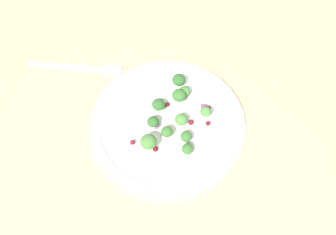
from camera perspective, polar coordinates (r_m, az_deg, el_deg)
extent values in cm
cube|color=tan|center=(70.90, -0.11, 0.73)|extent=(180.00, 180.00, 2.00)
cylinder|color=white|center=(67.90, 0.00, -0.89)|extent=(27.46, 27.46, 1.20)
torus|color=white|center=(67.37, 0.00, -0.64)|extent=(26.26, 26.26, 1.00)
cylinder|color=white|center=(67.29, 0.00, -0.60)|extent=(15.93, 15.93, 0.20)
cylinder|color=#9EC684|center=(66.73, 1.98, -0.71)|extent=(0.83, 0.83, 0.83)
ellipsoid|color=#4C843D|center=(65.87, 2.00, -0.28)|extent=(2.22, 2.22, 1.67)
cylinder|color=#ADD18E|center=(64.07, -2.90, -4.14)|extent=(1.04, 1.04, 1.04)
ellipsoid|color=#477A38|center=(62.96, -2.95, -3.64)|extent=(2.77, 2.77, 2.08)
cylinder|color=#9EC684|center=(65.16, -0.18, -2.53)|extent=(0.76, 0.76, 0.76)
ellipsoid|color=#386B2D|center=(64.36, -0.18, -2.15)|extent=(2.03, 2.03, 1.52)
cylinder|color=#9EC684|center=(69.07, 1.66, 2.85)|extent=(0.95, 0.95, 0.95)
ellipsoid|color=#386B2D|center=(68.12, 1.68, 3.37)|extent=(2.54, 2.54, 1.90)
cylinder|color=#9EC684|center=(64.21, 2.90, -5.07)|extent=(0.73, 0.73, 0.73)
ellipsoid|color=#386B2D|center=(63.42, 2.94, -4.73)|extent=(1.95, 1.95, 1.47)
cylinder|color=#9EC684|center=(71.03, 1.81, 5.06)|extent=(0.93, 0.93, 0.93)
ellipsoid|color=#2D6028|center=(70.12, 1.84, 5.58)|extent=(2.48, 2.48, 1.86)
cylinder|color=#ADD18E|center=(65.31, 2.71, -3.22)|extent=(0.75, 0.75, 0.75)
ellipsoid|color=#386B2D|center=(64.51, 2.75, -2.85)|extent=(2.00, 2.00, 1.50)
cylinder|color=#9EC684|center=(66.44, -2.22, -1.04)|extent=(0.78, 0.78, 0.78)
ellipsoid|color=#2D6028|center=(65.63, -2.25, -0.64)|extent=(2.09, 2.09, 1.57)
cylinder|color=#8EB77A|center=(68.20, -1.40, 1.49)|extent=(0.88, 0.88, 0.88)
ellipsoid|color=#2D6028|center=(67.30, -1.42, 1.96)|extent=(2.35, 2.35, 1.76)
cylinder|color=#8EB77A|center=(69.97, 2.52, 3.58)|extent=(0.75, 0.75, 0.75)
ellipsoid|color=#477A38|center=(69.22, 2.55, 4.00)|extent=(2.01, 2.01, 1.51)
cylinder|color=#ADD18E|center=(67.22, 5.62, 0.50)|extent=(0.74, 0.74, 0.74)
ellipsoid|color=#4C843D|center=(66.46, 5.68, 0.90)|extent=(1.97, 1.97, 1.47)
sphere|color=maroon|center=(68.31, 6.17, 1.45)|extent=(0.77, 0.77, 0.77)
sphere|color=maroon|center=(68.75, -0.13, 2.35)|extent=(0.85, 0.85, 0.85)
sphere|color=#4C0A14|center=(69.30, 2.37, 3.28)|extent=(0.90, 0.90, 0.90)
sphere|color=maroon|center=(66.52, 3.46, -0.73)|extent=(0.96, 0.96, 0.96)
sphere|color=maroon|center=(66.68, 6.00, -0.90)|extent=(0.80, 0.80, 0.80)
sphere|color=maroon|center=(64.37, -1.90, -4.74)|extent=(0.95, 0.95, 0.95)
sphere|color=maroon|center=(64.86, -5.34, -3.72)|extent=(0.87, 0.87, 0.87)
cube|color=#934C84|center=(66.25, -1.44, -1.27)|extent=(1.29, 1.39, 0.59)
cube|color=#843D75|center=(68.86, 5.43, 1.45)|extent=(1.72, 1.60, 0.48)
cube|color=#A35B93|center=(65.71, 2.94, -2.98)|extent=(1.13, 1.14, 0.38)
cube|color=#934C84|center=(70.57, 2.36, 4.05)|extent=(1.24, 1.41, 0.53)
cube|color=silver|center=(78.11, -15.05, 7.40)|extent=(5.88, 14.61, 0.50)
cube|color=silver|center=(75.67, -8.32, 7.01)|extent=(3.41, 4.17, 0.50)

